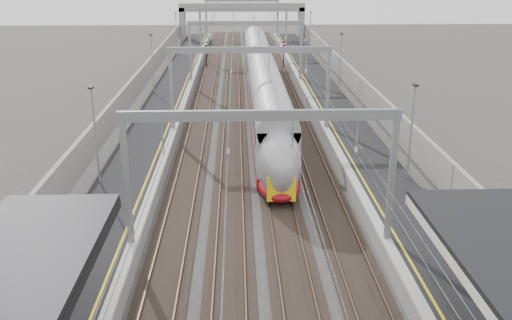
{
  "coord_description": "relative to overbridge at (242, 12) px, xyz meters",
  "views": [
    {
      "loc": [
        -1.06,
        -3.15,
        14.06
      ],
      "look_at": [
        0.0,
        27.83,
        3.14
      ],
      "focal_mm": 40.0,
      "sensor_mm": 36.0,
      "label": 1
    }
  ],
  "objects": [
    {
      "name": "signal_green",
      "position": [
        -5.2,
        -24.59,
        -2.89
      ],
      "size": [
        0.32,
        0.32,
        3.48
      ],
      "color": "black",
      "rests_on": "ground"
    },
    {
      "name": "tracks",
      "position": [
        0.0,
        -55.0,
        -5.26
      ],
      "size": [
        11.4,
        140.0,
        0.2
      ],
      "color": "black",
      "rests_on": "ground"
    },
    {
      "name": "platform_right",
      "position": [
        8.0,
        -55.0,
        -4.81
      ],
      "size": [
        4.0,
        120.0,
        1.0
      ],
      "primitive_type": "cube",
      "color": "black",
      "rests_on": "ground"
    },
    {
      "name": "signal_red_near",
      "position": [
        3.2,
        -34.35,
        -2.89
      ],
      "size": [
        0.32,
        0.32,
        3.48
      ],
      "color": "black",
      "rests_on": "ground"
    },
    {
      "name": "signal_red_far",
      "position": [
        5.4,
        -25.13,
        -2.89
      ],
      "size": [
        0.32,
        0.32,
        3.48
      ],
      "color": "black",
      "rests_on": "ground"
    },
    {
      "name": "overhead_line",
      "position": [
        0.0,
        -48.38,
        0.83
      ],
      "size": [
        13.0,
        140.0,
        6.6
      ],
      "color": "gray",
      "rests_on": "platform_left"
    },
    {
      "name": "overbridge",
      "position": [
        0.0,
        0.0,
        0.0
      ],
      "size": [
        22.0,
        2.2,
        6.9
      ],
      "color": "gray",
      "rests_on": "ground"
    },
    {
      "name": "platform_left",
      "position": [
        -8.0,
        -55.0,
        -4.81
      ],
      "size": [
        4.0,
        120.0,
        1.0
      ],
      "primitive_type": "cube",
      "color": "black",
      "rests_on": "ground"
    },
    {
      "name": "wall_left",
      "position": [
        -11.2,
        -55.0,
        -3.71
      ],
      "size": [
        0.3,
        120.0,
        3.2
      ],
      "primitive_type": "cube",
      "color": "gray",
      "rests_on": "ground"
    },
    {
      "name": "train",
      "position": [
        1.5,
        -49.09,
        -3.19
      ],
      "size": [
        2.73,
        49.76,
        4.32
      ],
      "color": "maroon",
      "rests_on": "ground"
    },
    {
      "name": "wall_right",
      "position": [
        11.2,
        -55.0,
        -3.71
      ],
      "size": [
        0.3,
        120.0,
        3.2
      ],
      "primitive_type": "cube",
      "color": "gray",
      "rests_on": "ground"
    }
  ]
}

